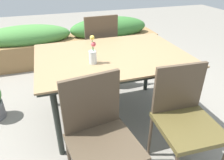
{
  "coord_description": "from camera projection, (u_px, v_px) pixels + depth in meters",
  "views": [
    {
      "loc": [
        -0.57,
        -1.87,
        1.6
      ],
      "look_at": [
        0.03,
        0.03,
        0.48
      ],
      "focal_mm": 33.82,
      "sensor_mm": 36.0,
      "label": 1
    }
  ],
  "objects": [
    {
      "name": "ground_plane",
      "position": [
        110.0,
        117.0,
        2.49
      ],
      "size": [
        12.0,
        12.0,
        0.0
      ],
      "primitive_type": "plane",
      "color": "gray"
    },
    {
      "name": "dining_table",
      "position": [
        112.0,
        60.0,
        2.18
      ],
      "size": [
        1.51,
        1.07,
        0.78
      ],
      "color": "#8C704C",
      "rests_on": "ground"
    },
    {
      "name": "chair_far_side",
      "position": [
        99.0,
        46.0,
        2.93
      ],
      "size": [
        0.48,
        0.48,
        1.01
      ],
      "rotation": [
        0.0,
        0.0,
        0.04
      ],
      "color": "#4E4235",
      "rests_on": "ground"
    },
    {
      "name": "chair_near_left",
      "position": [
        99.0,
        133.0,
        1.49
      ],
      "size": [
        0.52,
        0.52,
        0.94
      ],
      "rotation": [
        0.0,
        0.0,
        3.29
      ],
      "color": "#493B2B",
      "rests_on": "ground"
    },
    {
      "name": "chair_near_right",
      "position": [
        184.0,
        115.0,
        1.67
      ],
      "size": [
        0.48,
        0.48,
        0.91
      ],
      "rotation": [
        0.0,
        0.0,
        3.09
      ],
      "color": "brown",
      "rests_on": "ground"
    },
    {
      "name": "flower_vase",
      "position": [
        93.0,
        53.0,
        1.91
      ],
      "size": [
        0.07,
        0.07,
        0.26
      ],
      "color": "silver",
      "rests_on": "dining_table"
    },
    {
      "name": "planter_box",
      "position": [
        72.0,
        42.0,
        3.78
      ],
      "size": [
        3.18,
        0.55,
        0.74
      ],
      "color": "olive",
      "rests_on": "ground"
    }
  ]
}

